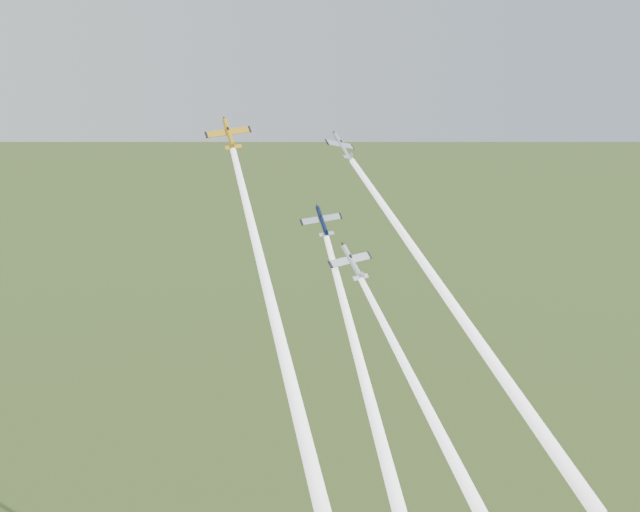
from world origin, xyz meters
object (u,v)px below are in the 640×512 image
at_px(plane_silver_right, 342,146).
at_px(plane_silver_low, 352,262).
at_px(plane_navy, 322,221).
at_px(plane_yellow, 229,134).

distance_m(plane_silver_right, plane_silver_low, 22.40).
xyz_separation_m(plane_navy, plane_silver_low, (0.18, -8.84, -5.12)).
distance_m(plane_yellow, plane_silver_right, 20.64).
bearing_deg(plane_silver_low, plane_yellow, 127.51).
bearing_deg(plane_navy, plane_silver_low, -74.64).
height_order(plane_yellow, plane_silver_right, plane_yellow).
bearing_deg(plane_silver_right, plane_navy, -162.34).
xyz_separation_m(plane_yellow, plane_silver_right, (20.22, -2.77, -3.07)).
bearing_deg(plane_yellow, plane_navy, -16.09).
relative_size(plane_navy, plane_silver_right, 1.01).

